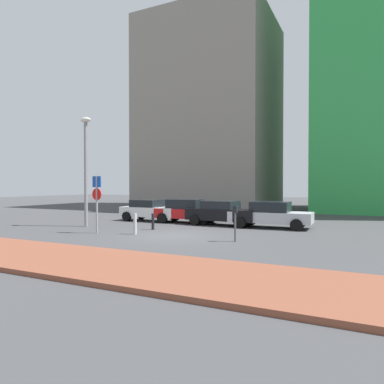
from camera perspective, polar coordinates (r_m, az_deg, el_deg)
name	(u,v)px	position (r m, az deg, el deg)	size (l,w,h in m)	color
ground_plane	(174,236)	(16.92, -2.86, -7.08)	(120.00, 120.00, 0.00)	#424244
sidewalk_brick	(73,260)	(11.71, -18.82, -10.42)	(40.00, 3.65, 0.14)	brown
parked_car_white	(150,210)	(23.86, -6.82, -2.93)	(4.13, 1.97, 1.43)	white
parked_car_red	(187,211)	(22.58, -0.87, -3.04)	(4.09, 2.23, 1.51)	red
parked_car_black	(222,213)	(21.19, 4.94, -3.36)	(4.43, 2.17, 1.47)	black
parked_car_silver	(270,214)	(20.35, 12.64, -3.57)	(4.59, 2.12, 1.49)	#B7BABF
parking_sign_post	(97,197)	(18.21, -15.22, -0.79)	(0.60, 0.10, 2.89)	gray
parking_meter	(235,219)	(15.05, 7.04, -4.34)	(0.18, 0.14, 1.52)	#4C4C51
street_lamp	(86,162)	(21.47, -16.88, 4.75)	(0.70, 0.36, 6.38)	gray
traffic_bollard_near	(153,222)	(19.19, -6.37, -4.80)	(0.15, 0.15, 0.88)	black
traffic_bollard_mid	(135,224)	(17.48, -9.25, -5.12)	(0.16, 0.16, 1.03)	#B7B7BC
building_under_construction	(211,116)	(40.43, 3.08, 12.30)	(13.68, 12.04, 20.57)	gray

